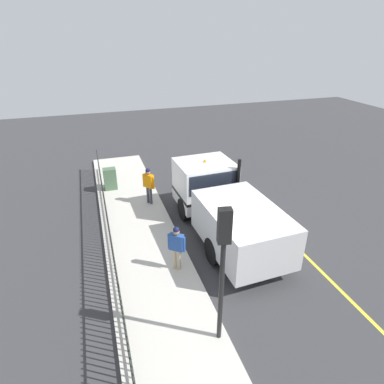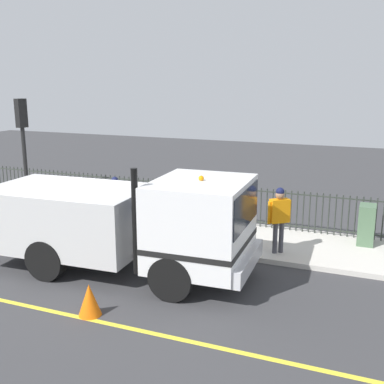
{
  "view_description": "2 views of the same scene",
  "coord_description": "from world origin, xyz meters",
  "px_view_note": "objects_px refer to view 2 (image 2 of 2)",
  "views": [
    {
      "loc": [
        4.41,
        8.39,
        7.31
      ],
      "look_at": [
        0.9,
        -2.64,
        1.51
      ],
      "focal_mm": 30.33,
      "sensor_mm": 36.0,
      "label": 1
    },
    {
      "loc": [
        -9.29,
        -7.05,
        4.5
      ],
      "look_at": [
        1.8,
        -2.56,
        1.65
      ],
      "focal_mm": 44.18,
      "sensor_mm": 36.0,
      "label": 2
    }
  ],
  "objects_px": {
    "pedestrian_distant": "(115,198)",
    "traffic_light_near": "(23,136)",
    "utility_cabinet": "(367,225)",
    "traffic_cone": "(89,300)",
    "work_truck": "(133,219)",
    "worker_standing": "(279,213)"
  },
  "relations": [
    {
      "from": "worker_standing",
      "to": "pedestrian_distant",
      "type": "height_order",
      "value": "worker_standing"
    },
    {
      "from": "work_truck",
      "to": "worker_standing",
      "type": "height_order",
      "value": "work_truck"
    },
    {
      "from": "pedestrian_distant",
      "to": "utility_cabinet",
      "type": "relative_size",
      "value": 1.5
    },
    {
      "from": "work_truck",
      "to": "utility_cabinet",
      "type": "distance_m",
      "value": 6.38
    },
    {
      "from": "work_truck",
      "to": "traffic_light_near",
      "type": "height_order",
      "value": "traffic_light_near"
    },
    {
      "from": "work_truck",
      "to": "traffic_cone",
      "type": "xyz_separation_m",
      "value": [
        -2.18,
        -0.22,
        -1.01
      ]
    },
    {
      "from": "pedestrian_distant",
      "to": "utility_cabinet",
      "type": "xyz_separation_m",
      "value": [
        1.55,
        -6.9,
        -0.46
      ]
    },
    {
      "from": "pedestrian_distant",
      "to": "traffic_light_near",
      "type": "bearing_deg",
      "value": -46.28
    },
    {
      "from": "traffic_cone",
      "to": "traffic_light_near",
      "type": "bearing_deg",
      "value": 50.35
    },
    {
      "from": "worker_standing",
      "to": "traffic_cone",
      "type": "distance_m",
      "value": 5.32
    },
    {
      "from": "work_truck",
      "to": "pedestrian_distant",
      "type": "height_order",
      "value": "work_truck"
    },
    {
      "from": "traffic_cone",
      "to": "pedestrian_distant",
      "type": "bearing_deg",
      "value": 24.84
    },
    {
      "from": "traffic_light_near",
      "to": "utility_cabinet",
      "type": "height_order",
      "value": "traffic_light_near"
    },
    {
      "from": "work_truck",
      "to": "traffic_cone",
      "type": "distance_m",
      "value": 2.42
    },
    {
      "from": "pedestrian_distant",
      "to": "utility_cabinet",
      "type": "height_order",
      "value": "pedestrian_distant"
    },
    {
      "from": "worker_standing",
      "to": "traffic_cone",
      "type": "bearing_deg",
      "value": 19.4
    },
    {
      "from": "pedestrian_distant",
      "to": "traffic_cone",
      "type": "height_order",
      "value": "pedestrian_distant"
    },
    {
      "from": "work_truck",
      "to": "pedestrian_distant",
      "type": "bearing_deg",
      "value": -143.62
    },
    {
      "from": "traffic_light_near",
      "to": "work_truck",
      "type": "bearing_deg",
      "value": 78.25
    },
    {
      "from": "worker_standing",
      "to": "traffic_light_near",
      "type": "relative_size",
      "value": 0.45
    },
    {
      "from": "traffic_light_near",
      "to": "utility_cabinet",
      "type": "bearing_deg",
      "value": 111.41
    },
    {
      "from": "worker_standing",
      "to": "traffic_light_near",
      "type": "height_order",
      "value": "traffic_light_near"
    }
  ]
}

